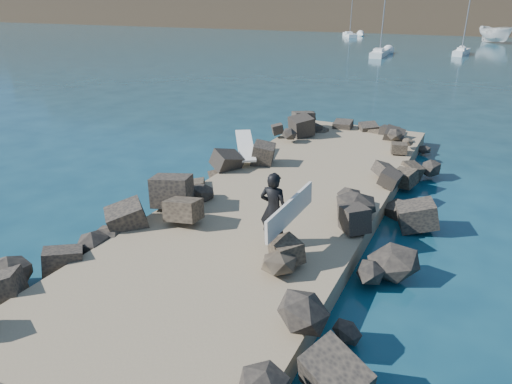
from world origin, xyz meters
TOP-DOWN VIEW (x-y plane):
  - ground at (0.00, 0.00)m, footprint 800.00×800.00m
  - jetty at (0.00, -2.00)m, footprint 6.00×26.00m
  - riprap_left at (-2.90, -1.50)m, footprint 2.60×22.00m
  - riprap_right at (2.90, -1.50)m, footprint 2.60×22.00m
  - surfboard_resting at (-2.87, 3.78)m, footprint 1.87×2.43m
  - boat_imported at (5.09, 75.33)m, footprint 6.59×7.25m
  - surfer_with_board at (1.05, -2.00)m, footprint 0.94×2.44m
  - sailboat_a at (-7.43, 48.27)m, footprint 1.89×6.77m
  - sailboat_b at (1.60, 54.18)m, footprint 1.78×5.55m
  - sailboat_e at (-19.82, 78.40)m, footprint 4.41×6.83m

SIDE VIEW (x-z plane):
  - ground at x=0.00m, z-range 0.00..0.00m
  - jetty at x=0.00m, z-range 0.00..0.60m
  - sailboat_e at x=-19.82m, z-range -3.81..4.51m
  - sailboat_a at x=-7.43m, z-range -3.71..4.40m
  - sailboat_b at x=1.60m, z-range -3.03..3.72m
  - riprap_left at x=-2.90m, z-range 0.00..1.00m
  - riprap_right at x=2.90m, z-range 0.00..1.00m
  - surfboard_resting at x=-2.87m, z-range 1.00..1.08m
  - boat_imported at x=5.09m, z-range 0.00..2.76m
  - surfer_with_board at x=1.05m, z-range 0.61..2.58m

